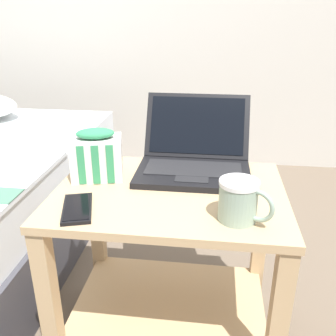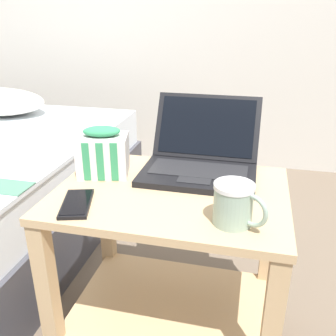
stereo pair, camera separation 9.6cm
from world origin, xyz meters
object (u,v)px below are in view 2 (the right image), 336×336
object	(u,v)px
laptop	(201,158)
cell_phone	(77,203)
mug_front_left	(234,202)
snack_bag	(103,153)

from	to	relation	value
laptop	cell_phone	world-z (taller)	laptop
mug_front_left	cell_phone	bearing A→B (deg)	-179.51
laptop	snack_bag	xyz separation A→B (m)	(-0.28, -0.09, 0.02)
snack_bag	cell_phone	xyz separation A→B (m)	(0.01, -0.20, -0.06)
mug_front_left	cell_phone	world-z (taller)	mug_front_left
mug_front_left	snack_bag	distance (m)	0.45
snack_bag	cell_phone	bearing A→B (deg)	-87.56
mug_front_left	snack_bag	size ratio (longest dim) A/B	0.76
mug_front_left	snack_bag	world-z (taller)	snack_bag
cell_phone	mug_front_left	bearing A→B (deg)	0.49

